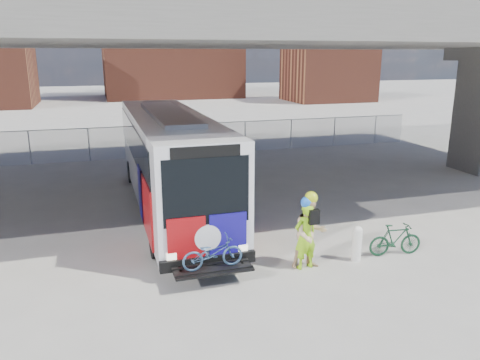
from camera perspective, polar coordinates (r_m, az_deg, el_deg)
name	(u,v)px	position (r m, az deg, el deg)	size (l,w,h in m)	color
ground	(241,224)	(16.27, 0.10, -5.38)	(160.00, 160.00, 0.00)	#9E9991
bus	(170,154)	(17.64, -8.58, 3.20)	(2.67, 12.90, 3.69)	silver
overpass	(210,32)	(19.13, -3.62, 17.60)	(40.00, 16.00, 7.95)	#605E59
chainlink_fence	(179,131)	(27.28, -7.44, 5.93)	(30.00, 0.06, 30.00)	gray
brick_buildings	(138,57)	(63.06, -12.32, 14.45)	(54.00, 22.00, 12.00)	brown
smokestack	(221,6)	(72.32, -2.39, 20.41)	(2.20, 2.20, 25.00)	brown
bollard	(357,242)	(13.70, 14.07, -7.37)	(0.27, 0.27, 1.04)	white
cyclist_hivis	(305,234)	(12.82, 7.99, -6.56)	(0.75, 0.57, 2.05)	#9FEC18
cyclist_tan	(310,232)	(12.86, 8.52, -6.33)	(1.00, 0.79, 2.18)	#D7B28A
bike_parked	(395,240)	(14.40, 18.42, -6.92)	(0.45, 1.60, 0.96)	#123A22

